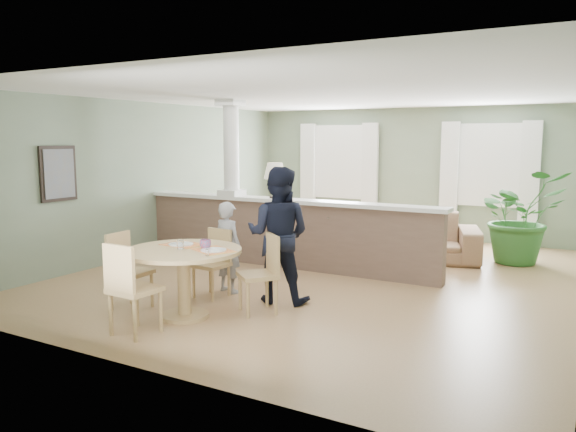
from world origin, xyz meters
The scene contains 12 objects.
ground centered at (0.00, 0.00, 0.00)m, with size 8.00×8.00×0.00m, color tan.
room_shell centered at (-0.03, 0.63, 1.81)m, with size 7.02×8.02×2.71m.
pony_wall centered at (-0.99, 0.20, 0.71)m, with size 5.32×0.38×2.70m.
sofa centered at (0.50, 1.67, 0.40)m, with size 2.76×1.08×0.81m, color olive.
houseplant centered at (2.39, 2.36, 0.78)m, with size 1.41×1.22×1.56m, color #2B6327.
dining_table centered at (-0.58, -2.64, 0.64)m, with size 1.34×1.34×0.91m.
chair_far_boy centered at (-0.83, -1.74, 0.49)m, with size 0.43×0.43×0.88m.
chair_far_man centered at (0.11, -2.02, 0.52)m, with size 0.60×0.60×0.94m.
chair_near centered at (-0.67, -3.42, 0.55)m, with size 0.47×0.47×0.99m.
chair_side centered at (-1.44, -2.70, 0.51)m, with size 0.44×0.44×0.93m.
child_person centered at (-0.77, -1.50, 0.62)m, with size 0.45×0.30×1.23m, color gray.
man_person centered at (0.04, -1.55, 0.86)m, with size 0.84×0.65×1.72m, color black.
Camera 1 is at (3.55, -7.56, 2.06)m, focal length 35.00 mm.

